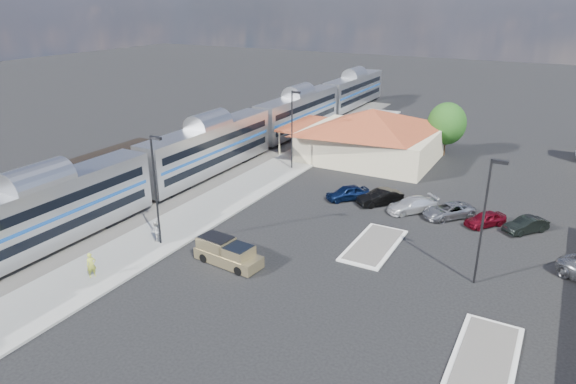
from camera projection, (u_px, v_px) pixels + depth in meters
The scene contains 21 objects.
ground at pixel (318, 245), 40.94m from camera, with size 280.00×280.00×0.00m, color black.
railbed at pixel (178, 175), 56.92m from camera, with size 16.00×100.00×0.12m, color #4C4944.
platform at pixel (235, 194), 51.22m from camera, with size 5.50×92.00×0.18m, color gray.
passenger_train at pixel (210, 150), 56.23m from camera, with size 3.00×104.00×5.55m.
freight_cars at pixel (101, 175), 51.08m from camera, with size 2.80×46.00×4.00m.
station_depot at pixel (371, 134), 61.53m from camera, with size 18.35×12.24×6.20m.
traffic_island_south at pixel (374, 245), 40.74m from camera, with size 3.30×7.50×0.21m.
traffic_island_north at pixel (485, 357), 28.06m from camera, with size 3.30×7.50×0.21m.
lamp_plat_s at pixel (156, 182), 39.03m from camera, with size 1.08×0.25×9.00m.
lamp_plat_n at pixel (293, 124), 57.05m from camera, with size 1.08×0.25×9.00m.
lamp_lot at pixel (486, 212), 33.60m from camera, with size 1.08×0.25×9.00m.
tree_depot at pixel (447, 124), 62.72m from camera, with size 4.71×4.71×6.63m.
pickup_truck at pixel (228, 253), 37.79m from camera, with size 5.41×2.44×1.81m.
person_a at pixel (91, 265), 35.66m from camera, with size 0.66×0.43×1.81m, color #AEB93A.
person_b at pixel (155, 231), 40.96m from camera, with size 0.85×0.66×1.74m, color silver.
parked_car_a at pixel (347, 193), 49.88m from camera, with size 1.70×4.23×1.44m, color #0D1C42.
parked_car_b at pixel (380, 197), 48.68m from camera, with size 1.55×4.44×1.46m, color black.
parked_car_c at pixel (412, 205), 47.01m from camera, with size 1.94×4.77×1.38m, color silver.
parked_car_d at pixel (448, 211), 45.83m from camera, with size 2.20×4.77×1.33m, color gray.
parked_car_e at pixel (485, 219), 44.15m from camera, with size 1.52×3.77×1.28m, color maroon.
parked_car_f at pixel (526, 225), 42.95m from camera, with size 1.38×3.95×1.30m, color black.
Camera 1 is at (15.61, -33.34, 18.56)m, focal length 32.00 mm.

